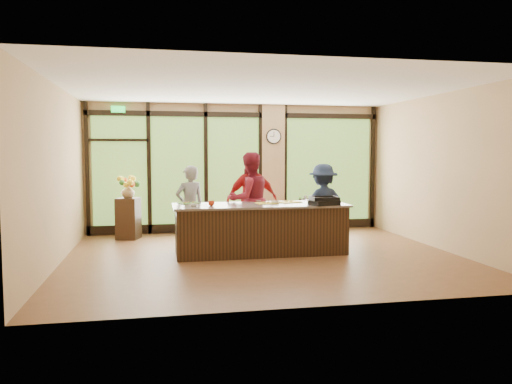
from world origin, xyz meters
name	(u,v)px	position (x,y,z in m)	size (l,w,h in m)	color
floor	(264,256)	(0.00, 0.00, 0.00)	(7.00, 7.00, 0.00)	brown
ceiling	(264,88)	(0.00, 0.00, 3.00)	(7.00, 7.00, 0.00)	white
back_wall	(237,168)	(0.00, 3.00, 1.50)	(7.00, 7.00, 0.00)	tan
left_wall	(56,175)	(-3.50, 0.00, 1.50)	(6.00, 6.00, 0.00)	tan
right_wall	(442,172)	(3.50, 0.00, 1.50)	(6.00, 6.00, 0.00)	tan
window_wall	(245,173)	(0.16, 2.95, 1.39)	(6.90, 0.12, 3.00)	tan
island_base	(260,230)	(0.00, 0.30, 0.44)	(3.10, 1.00, 0.88)	#301D10
countertop	(260,205)	(0.00, 0.30, 0.90)	(3.20, 1.10, 0.04)	slate
wall_clock	(274,136)	(0.85, 2.87, 2.25)	(0.36, 0.04, 0.36)	black
cook_left	(190,207)	(-1.25, 1.10, 0.81)	(0.59, 0.39, 1.62)	gray
cook_midleft	(249,200)	(-0.08, 1.01, 0.94)	(0.91, 0.71, 1.88)	maroon
cook_midright	(252,200)	(0.00, 1.14, 0.91)	(1.07, 0.45, 1.83)	#AC1A1C
cook_right	(323,204)	(1.45, 0.99, 0.82)	(1.06, 0.61, 1.64)	#192237
roasting_pan	(324,203)	(1.11, -0.07, 0.96)	(0.48, 0.37, 0.08)	black
mixing_bowl	(316,202)	(1.02, 0.14, 0.96)	(0.33, 0.33, 0.08)	silver
cutting_board_left	(189,203)	(-1.29, 0.69, 0.93)	(0.36, 0.27, 0.01)	#467D2D
cutting_board_center	(267,203)	(0.15, 0.41, 0.93)	(0.39, 0.29, 0.01)	yellow
cutting_board_right	(289,202)	(0.60, 0.53, 0.93)	(0.43, 0.33, 0.01)	yellow
prep_bowl_near	(194,205)	(-1.24, 0.15, 0.94)	(0.14, 0.14, 0.04)	silver
prep_bowl_mid	(275,202)	(0.29, 0.36, 0.94)	(0.15, 0.15, 0.05)	silver
prep_bowl_far	(258,201)	(0.05, 0.75, 0.93)	(0.12, 0.12, 0.03)	silver
red_ramekin	(211,203)	(-0.92, 0.21, 0.96)	(0.11, 0.11, 0.09)	red
flower_stand	(128,218)	(-2.50, 2.37, 0.45)	(0.45, 0.45, 0.89)	#301D10
flower_vase	(128,191)	(-2.50, 2.37, 1.04)	(0.29, 0.29, 0.30)	#91784F
bar_cart	(313,209)	(1.80, 2.75, 0.51)	(0.71, 0.58, 0.85)	#301D10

